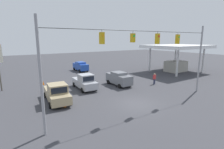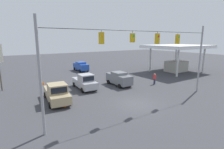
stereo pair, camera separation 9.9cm
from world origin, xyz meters
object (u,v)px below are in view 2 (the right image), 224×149
at_px(traffic_cone_nearest, 64,104).
at_px(traffic_cone_third, 52,91).
at_px(traffic_cone_second, 58,97).
at_px(traffic_cone_fifth, 43,83).
at_px(sedan_blue_oncoming_deep, 81,66).
at_px(pickup_truck_silver_withflow_mid, 85,82).
at_px(gas_station, 177,52).
at_px(sedan_grey_crossing_near, 119,78).
at_px(pedestrian, 155,79).
at_px(overhead_signal_span, 146,55).
at_px(traffic_cone_fourth, 47,87).
at_px(pickup_truck_tan_parked_shoulder, 57,93).

xyz_separation_m(traffic_cone_nearest, traffic_cone_third, (-0.18, -5.23, 0.00)).
xyz_separation_m(traffic_cone_second, traffic_cone_third, (-0.04, -2.72, 0.00)).
bearing_deg(traffic_cone_fifth, traffic_cone_nearest, 88.72).
xyz_separation_m(sedan_blue_oncoming_deep, traffic_cone_nearest, (9.65, 17.91, -0.70)).
xyz_separation_m(pickup_truck_silver_withflow_mid, gas_station, (-21.58, -1.33, 3.06)).
height_order(sedan_grey_crossing_near, gas_station, gas_station).
bearing_deg(pedestrian, traffic_cone_second, -4.93).
distance_m(overhead_signal_span, sedan_blue_oncoming_deep, 22.84).
bearing_deg(sedan_grey_crossing_near, sedan_blue_oncoming_deep, -90.47).
distance_m(traffic_cone_fourth, traffic_cone_fifth, 2.52).
bearing_deg(traffic_cone_second, traffic_cone_third, -90.84).
distance_m(pickup_truck_silver_withflow_mid, traffic_cone_fourth, 5.32).
bearing_deg(overhead_signal_span, gas_station, -151.36).
xyz_separation_m(traffic_cone_third, traffic_cone_fifth, (-0.05, -4.99, 0.00)).
bearing_deg(sedan_blue_oncoming_deep, traffic_cone_third, 53.22).
bearing_deg(gas_station, overhead_signal_span, 28.64).
bearing_deg(traffic_cone_fourth, traffic_cone_nearest, 89.41).
bearing_deg(pickup_truck_tan_parked_shoulder, pickup_truck_silver_withflow_mid, -147.94).
height_order(traffic_cone_second, traffic_cone_fifth, same).
bearing_deg(gas_station, traffic_cone_second, 8.09).
bearing_deg(traffic_cone_fifth, gas_station, 171.17).
distance_m(traffic_cone_second, pedestrian, 14.31).
height_order(sedan_blue_oncoming_deep, traffic_cone_second, sedan_blue_oncoming_deep).
xyz_separation_m(sedan_blue_oncoming_deep, pedestrian, (-4.73, 16.62, -0.17)).
bearing_deg(traffic_cone_second, sedan_blue_oncoming_deep, -121.72).
bearing_deg(pedestrian, sedan_grey_crossing_near, -27.40).
height_order(traffic_cone_fourth, gas_station, gas_station).
bearing_deg(pickup_truck_tan_parked_shoulder, sedan_blue_oncoming_deep, -121.57).
distance_m(sedan_grey_crossing_near, traffic_cone_fourth, 10.26).
height_order(pickup_truck_tan_parked_shoulder, gas_station, gas_station).
bearing_deg(pickup_truck_silver_withflow_mid, sedan_blue_oncoming_deep, -111.44).
height_order(pickup_truck_silver_withflow_mid, traffic_cone_nearest, pickup_truck_silver_withflow_mid).
height_order(pickup_truck_tan_parked_shoulder, sedan_grey_crossing_near, pickup_truck_tan_parked_shoulder).
relative_size(sedan_grey_crossing_near, traffic_cone_fourth, 7.28).
distance_m(pickup_truck_silver_withflow_mid, gas_station, 21.83).
height_order(pickup_truck_silver_withflow_mid, pedestrian, pickup_truck_silver_withflow_mid).
bearing_deg(traffic_cone_second, sedan_grey_crossing_near, -172.22).
height_order(overhead_signal_span, pickup_truck_tan_parked_shoulder, overhead_signal_span).
bearing_deg(pedestrian, traffic_cone_nearest, 5.10).
relative_size(traffic_cone_fourth, traffic_cone_fifth, 1.00).
bearing_deg(traffic_cone_second, pickup_truck_tan_parked_shoulder, 62.52).
xyz_separation_m(traffic_cone_fourth, traffic_cone_fifth, (-0.15, -2.51, 0.00)).
bearing_deg(traffic_cone_nearest, traffic_cone_fourth, -90.59).
bearing_deg(traffic_cone_third, traffic_cone_nearest, 88.06).
bearing_deg(pickup_truck_tan_parked_shoulder, sedan_grey_crossing_near, -169.11).
distance_m(overhead_signal_span, traffic_cone_third, 12.65).
height_order(traffic_cone_fourth, traffic_cone_fifth, same).
xyz_separation_m(traffic_cone_fourth, pedestrian, (-14.30, 6.42, 0.53)).
distance_m(traffic_cone_third, gas_station, 26.22).
distance_m(traffic_cone_second, traffic_cone_fifth, 7.71).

